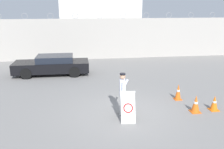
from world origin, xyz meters
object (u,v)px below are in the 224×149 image
Objects in this scene: barricade_sign at (128,106)px; parked_car_front_coupe at (52,65)px; traffic_cone_near at (178,92)px; traffic_cone_mid at (196,104)px; security_guard at (123,92)px; traffic_cone_far at (214,103)px.

barricade_sign is 8.01m from parked_car_front_coupe.
traffic_cone_near is 8.33m from parked_car_front_coupe.
traffic_cone_mid is (0.16, -1.50, -0.02)m from traffic_cone_near.
barricade_sign is 3.37m from traffic_cone_near.
traffic_cone_mid is (3.00, 0.31, -0.21)m from barricade_sign.
parked_car_front_coupe is (-6.50, 6.90, 0.27)m from traffic_cone_mid.
barricade_sign is at bearing -147.51° from traffic_cone_near.
parked_car_front_coupe reaches higher than traffic_cone_mid.
traffic_cone_mid is at bearing -88.45° from security_guard.
barricade_sign is at bearing -164.27° from security_guard.
traffic_cone_mid is (3.10, -0.28, -0.61)m from security_guard.
traffic_cone_far is at bearing 137.63° from parked_car_front_coupe.
security_guard is at bearing 104.03° from barricade_sign.
traffic_cone_far is (3.99, -0.20, -0.65)m from security_guard.
security_guard is at bearing 177.17° from traffic_cone_far.
traffic_cone_mid is at bearing -83.87° from traffic_cone_near.
barricade_sign is 3.03m from traffic_cone_mid.
traffic_cone_far is (3.89, 0.39, -0.26)m from barricade_sign.
security_guard is at bearing 117.53° from parked_car_front_coupe.
traffic_cone_far is 10.06m from parked_car_front_coupe.
security_guard is at bearing -157.42° from traffic_cone_near.
traffic_cone_near is 1.50m from traffic_cone_mid.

